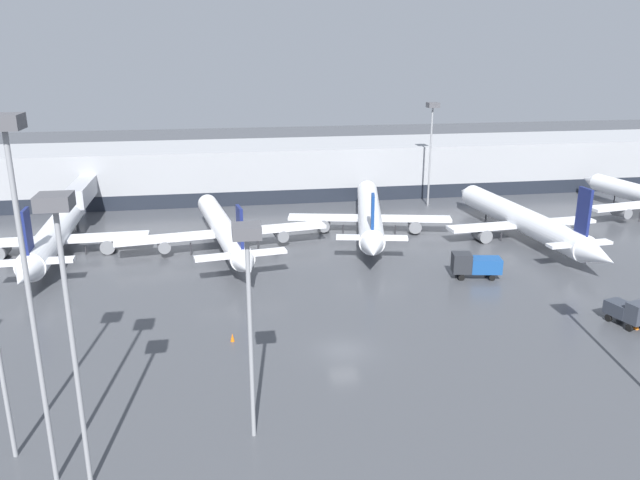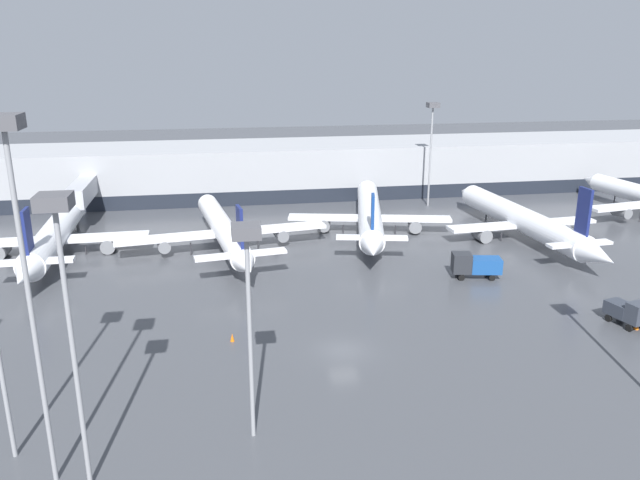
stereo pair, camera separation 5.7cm
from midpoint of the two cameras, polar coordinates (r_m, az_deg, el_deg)
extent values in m
plane|color=#424449|center=(55.64, 2.23, -10.07)|extent=(320.00, 320.00, 0.00)
cube|color=#9EA0A5|center=(112.80, -4.18, 6.48)|extent=(160.00, 16.00, 9.00)
cube|color=#1E232D|center=(105.65, -3.71, 3.91)|extent=(156.80, 0.10, 2.40)
cube|color=#A8AAB2|center=(100.80, -20.93, 4.13)|extent=(2.60, 11.65, 2.80)
cylinder|color=#3F4247|center=(96.51, -21.30, 1.71)|extent=(0.44, 0.44, 3.20)
cone|color=silver|center=(120.01, 23.50, 5.04)|extent=(3.19, 3.55, 2.74)
cylinder|color=slate|center=(104.74, 25.86, 2.31)|extent=(2.01, 3.09, 1.59)
cylinder|color=#2D2D33|center=(116.09, 25.33, 3.33)|extent=(0.20, 0.20, 1.77)
cylinder|color=#2D2D33|center=(106.61, 27.23, 1.95)|extent=(0.20, 0.20, 1.77)
cylinder|color=white|center=(82.54, -8.88, 1.14)|extent=(6.79, 27.42, 2.83)
cone|color=white|center=(97.10, -10.36, 3.50)|extent=(3.12, 3.47, 2.69)
cone|color=white|center=(67.72, -6.69, -2.38)|extent=(3.14, 4.57, 2.55)
cube|color=white|center=(82.04, -8.79, 0.63)|extent=(27.49, 6.62, 0.44)
cube|color=white|center=(70.62, -7.22, -1.32)|extent=(10.52, 2.98, 0.35)
cube|color=navy|center=(69.71, -7.31, 1.06)|extent=(0.70, 2.40, 4.98)
cylinder|color=slate|center=(81.52, -14.08, -0.43)|extent=(1.97, 3.10, 1.56)
cylinder|color=slate|center=(83.76, -3.58, 0.54)|extent=(1.97, 3.10, 1.56)
cylinder|color=#2D2D33|center=(91.55, -9.74, 1.35)|extent=(0.20, 0.20, 1.63)
cylinder|color=#2D2D33|center=(81.32, -11.70, -0.80)|extent=(0.20, 0.20, 1.63)
cylinder|color=#2D2D33|center=(82.60, -5.66, -0.23)|extent=(0.20, 0.20, 1.63)
cylinder|color=silver|center=(89.86, 4.55, 2.53)|extent=(9.50, 29.20, 3.23)
cone|color=silver|center=(105.78, 4.34, 4.79)|extent=(3.77, 4.14, 3.07)
cone|color=silver|center=(73.53, 4.87, -0.84)|extent=(3.89, 5.37, 2.91)
cube|color=silver|center=(89.32, 4.55, 2.01)|extent=(23.14, 7.45, 0.44)
cube|color=silver|center=(76.86, 4.79, 0.22)|extent=(8.89, 3.26, 0.35)
cube|color=navy|center=(76.03, 4.85, 2.40)|extent=(0.84, 2.25, 4.76)
cylinder|color=slate|center=(89.63, 0.39, 1.47)|extent=(2.33, 3.04, 1.78)
cylinder|color=slate|center=(90.01, 8.67, 1.34)|extent=(2.33, 3.04, 1.78)
cylinder|color=#2D2D33|center=(99.57, 4.40, 2.75)|extent=(0.20, 0.20, 1.31)
cylinder|color=#2D2D33|center=(88.99, 2.16, 1.02)|extent=(0.20, 0.20, 1.31)
cylinder|color=#2D2D33|center=(89.20, 6.92, 0.94)|extent=(0.20, 0.20, 1.31)
cylinder|color=silver|center=(91.33, 17.83, 1.90)|extent=(5.49, 28.96, 3.36)
cone|color=silver|center=(105.04, 13.28, 4.21)|extent=(3.46, 3.92, 3.19)
cone|color=silver|center=(78.09, 24.19, -1.35)|extent=(3.39, 5.25, 3.02)
cube|color=silver|center=(90.91, 18.02, 1.37)|extent=(21.91, 4.19, 0.44)
cube|color=silver|center=(80.75, 22.66, -0.33)|extent=(8.36, 2.05, 0.35)
cube|color=navy|center=(79.78, 22.97, 2.23)|extent=(0.53, 2.34, 6.14)
cylinder|color=slate|center=(88.18, 14.58, 0.51)|extent=(2.05, 2.96, 1.85)
cylinder|color=slate|center=(94.48, 21.12, 1.00)|extent=(2.05, 2.96, 1.85)
cylinder|color=#2D2D33|center=(99.63, 14.96, 2.16)|extent=(0.20, 0.20, 1.12)
cylinder|color=#2D2D33|center=(88.94, 16.26, 0.25)|extent=(0.20, 0.20, 1.12)
cylinder|color=#2D2D33|center=(92.56, 20.01, 0.55)|extent=(0.20, 0.20, 1.12)
cylinder|color=silver|center=(86.81, -23.04, 0.58)|extent=(4.07, 26.70, 3.36)
cone|color=silver|center=(101.19, -21.41, 3.00)|extent=(3.29, 3.78, 3.19)
cone|color=silver|center=(72.12, -25.43, -2.97)|extent=(3.16, 5.12, 3.02)
cube|color=silver|center=(86.36, -23.07, 0.02)|extent=(23.39, 3.48, 0.44)
cube|color=silver|center=(75.30, -24.84, -1.81)|extent=(8.90, 1.84, 0.35)
cube|color=navy|center=(74.38, -25.16, 0.60)|extent=(0.43, 2.58, 5.26)
cylinder|color=slate|center=(88.28, -27.13, -0.85)|extent=(1.93, 3.19, 1.85)
cylinder|color=slate|center=(85.48, -18.72, -0.38)|extent=(1.93, 3.19, 1.85)
cylinder|color=#2D2D33|center=(95.51, -21.91, 0.84)|extent=(0.20, 0.20, 1.15)
cylinder|color=#2D2D33|center=(87.02, -25.45, -1.13)|extent=(0.20, 0.20, 1.15)
cylinder|color=#2D2D33|center=(85.41, -20.61, -0.87)|extent=(0.20, 0.20, 1.15)
cube|color=#19478C|center=(74.11, 14.92, -2.23)|extent=(3.77, 2.74, 1.69)
cube|color=#26282D|center=(73.40, 12.83, -2.04)|extent=(2.45, 2.39, 2.23)
cylinder|color=black|center=(72.99, 12.84, -3.37)|extent=(0.73, 0.37, 0.70)
cylinder|color=black|center=(74.75, 12.55, -2.85)|extent=(0.73, 0.37, 0.70)
cylinder|color=black|center=(73.78, 15.48, -3.35)|extent=(0.73, 0.37, 0.70)
cylinder|color=black|center=(75.52, 15.13, -2.84)|extent=(0.73, 0.37, 0.70)
cube|color=#2D333D|center=(67.07, 25.74, -5.69)|extent=(2.38, 2.80, 1.29)
cube|color=#333842|center=(65.82, 27.04, -5.98)|extent=(2.07, 1.87, 1.96)
cylinder|color=black|center=(65.67, 26.45, -7.21)|extent=(0.41, 0.74, 0.70)
cylinder|color=black|center=(68.28, 25.83, -6.20)|extent=(0.41, 0.74, 0.70)
cylinder|color=black|center=(67.08, 24.88, -6.49)|extent=(0.41, 0.74, 0.70)
cone|color=orange|center=(66.50, 26.97, -6.99)|extent=(0.51, 0.51, 0.69)
cone|color=orange|center=(57.60, -8.00, -8.81)|extent=(0.37, 0.37, 0.76)
cone|color=orange|center=(92.33, -19.13, 0.47)|extent=(0.40, 0.40, 0.74)
cylinder|color=gray|center=(41.51, -6.37, -9.19)|extent=(0.30, 0.30, 14.24)
cube|color=#4C4C51|center=(38.76, -6.73, 0.82)|extent=(1.80, 1.80, 0.80)
cylinder|color=gray|center=(38.65, -21.54, -9.90)|extent=(0.30, 0.30, 17.35)
cube|color=#4C4C51|center=(35.64, -23.13, 3.25)|extent=(1.80, 1.80, 0.80)
cylinder|color=gray|center=(39.05, -24.76, -6.71)|extent=(0.30, 0.30, 21.45)
cube|color=#4C4C51|center=(36.32, -26.97, 9.61)|extent=(1.80, 1.80, 0.80)
cylinder|color=gray|center=(104.82, 10.07, 7.43)|extent=(0.30, 0.30, 16.19)
cube|color=#4C4C51|center=(103.74, 10.31, 12.05)|extent=(1.80, 1.80, 0.80)
camera|label=1|loc=(0.03, -89.98, 0.01)|focal=35.00mm
camera|label=2|loc=(0.03, 90.02, -0.01)|focal=35.00mm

